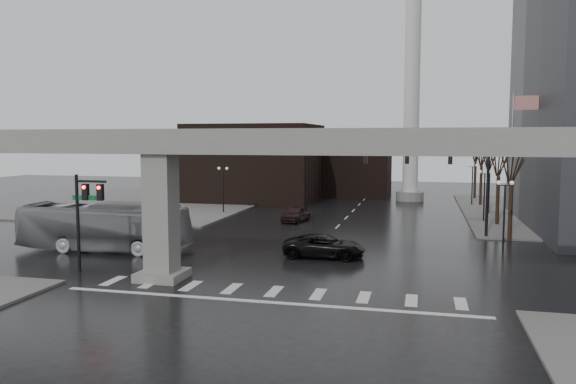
{
  "coord_description": "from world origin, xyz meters",
  "views": [
    {
      "loc": [
        7.62,
        -29.43,
        8.16
      ],
      "look_at": [
        -1.39,
        7.94,
        4.5
      ],
      "focal_mm": 35.0,
      "sensor_mm": 36.0,
      "label": 1
    }
  ],
  "objects_px": {
    "city_bus": "(104,227)",
    "far_car": "(296,214)",
    "pickup_truck": "(324,246)",
    "signal_mast_arm": "(440,167)"
  },
  "relations": [
    {
      "from": "signal_mast_arm",
      "to": "far_car",
      "type": "distance_m",
      "value": 15.34
    },
    {
      "from": "city_bus",
      "to": "far_car",
      "type": "height_order",
      "value": "city_bus"
    },
    {
      "from": "pickup_truck",
      "to": "city_bus",
      "type": "bearing_deg",
      "value": 93.55
    },
    {
      "from": "city_bus",
      "to": "far_car",
      "type": "bearing_deg",
      "value": -32.79
    },
    {
      "from": "signal_mast_arm",
      "to": "city_bus",
      "type": "xyz_separation_m",
      "value": [
        -23.85,
        -12.16,
        -4.06
      ]
    },
    {
      "from": "city_bus",
      "to": "signal_mast_arm",
      "type": "bearing_deg",
      "value": -65.05
    },
    {
      "from": "signal_mast_arm",
      "to": "pickup_truck",
      "type": "bearing_deg",
      "value": -126.65
    },
    {
      "from": "pickup_truck",
      "to": "far_car",
      "type": "height_order",
      "value": "pickup_truck"
    },
    {
      "from": "signal_mast_arm",
      "to": "pickup_truck",
      "type": "xyz_separation_m",
      "value": [
        -7.89,
        -10.6,
        -5.04
      ]
    },
    {
      "from": "city_bus",
      "to": "pickup_truck",
      "type": "bearing_deg",
      "value": -86.48
    }
  ]
}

